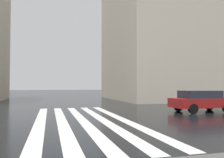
# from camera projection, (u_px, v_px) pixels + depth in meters

# --- Properties ---
(ground_plane) EXTENTS (220.00, 220.00, 0.00)m
(ground_plane) POSITION_uv_depth(u_px,v_px,m) (98.00, 137.00, 7.47)
(ground_plane) COLOR black
(zebra_crossing) EXTENTS (13.00, 4.50, 0.01)m
(zebra_crossing) POSITION_uv_depth(u_px,v_px,m) (82.00, 120.00, 11.33)
(zebra_crossing) COLOR silver
(zebra_crossing) RESTS_ON ground_plane
(haussmann_block_corner) EXTENTS (15.17, 20.36, 22.92)m
(haussmann_block_corner) POSITION_uv_depth(u_px,v_px,m) (184.00, 18.00, 31.60)
(haussmann_block_corner) COLOR beige
(haussmann_block_corner) RESTS_ON ground_plane
(car_red) EXTENTS (1.85, 4.10, 1.41)m
(car_red) POSITION_uv_depth(u_px,v_px,m) (201.00, 100.00, 14.96)
(car_red) COLOR maroon
(car_red) RESTS_ON ground_plane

